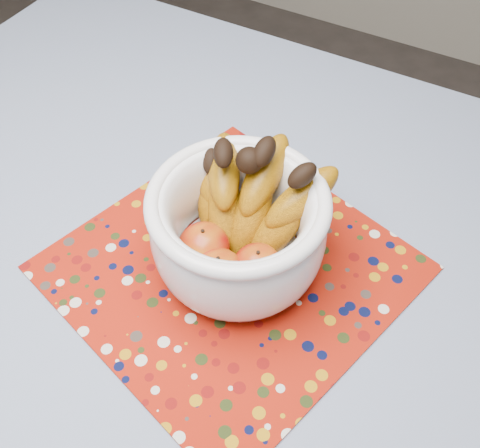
# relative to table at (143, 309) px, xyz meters

# --- Properties ---
(table) EXTENTS (1.20, 1.20, 0.75)m
(table) POSITION_rel_table_xyz_m (0.00, 0.00, 0.00)
(table) COLOR brown
(table) RESTS_ON ground
(tablecloth) EXTENTS (1.32, 1.32, 0.01)m
(tablecloth) POSITION_rel_table_xyz_m (0.00, 0.00, 0.08)
(tablecloth) COLOR slate
(tablecloth) RESTS_ON table
(placemat) EXTENTS (0.55, 0.55, 0.00)m
(placemat) POSITION_rel_table_xyz_m (0.11, 0.08, 0.09)
(placemat) COLOR #971608
(placemat) RESTS_ON tablecloth
(fruit_bowl) EXTENTS (0.29, 0.27, 0.19)m
(fruit_bowl) POSITION_rel_table_xyz_m (0.12, 0.11, 0.18)
(fruit_bowl) COLOR white
(fruit_bowl) RESTS_ON placemat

